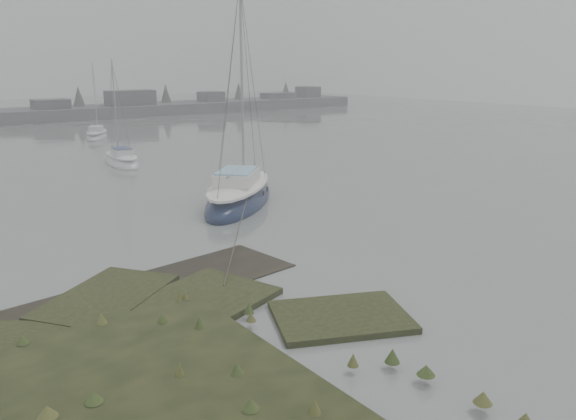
{
  "coord_description": "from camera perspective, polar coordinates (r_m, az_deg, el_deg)",
  "views": [
    {
      "loc": [
        -8.96,
        -10.52,
        6.6
      ],
      "look_at": [
        2.25,
        4.09,
        1.8
      ],
      "focal_mm": 35.0,
      "sensor_mm": 36.0,
      "label": 1
    }
  ],
  "objects": [
    {
      "name": "sailboat_far_b",
      "position": [
        54.8,
        -18.83,
        7.15
      ],
      "size": [
        3.92,
        5.39,
        7.33
      ],
      "rotation": [
        0.0,
        0.0,
        -0.48
      ],
      "color": "silver",
      "rests_on": "ground"
    },
    {
      "name": "far_shoreline",
      "position": [
        80.99,
        -11.34,
        10.25
      ],
      "size": [
        60.0,
        8.0,
        4.15
      ],
      "color": "#4C4F51",
      "rests_on": "ground"
    },
    {
      "name": "ground",
      "position": [
        42.02,
        -24.77,
        4.22
      ],
      "size": [
        160.0,
        160.0,
        0.0
      ],
      "primitive_type": "plane",
      "color": "slate",
      "rests_on": "ground"
    },
    {
      "name": "sailboat_white",
      "position": [
        39.75,
        -16.52,
        4.78
      ],
      "size": [
        2.34,
        5.46,
        7.47
      ],
      "rotation": [
        0.0,
        0.0,
        -0.12
      ],
      "color": "white",
      "rests_on": "ground"
    },
    {
      "name": "sailboat_main",
      "position": [
        27.38,
        -4.99,
        1.35
      ],
      "size": [
        7.56,
        7.37,
        11.22
      ],
      "rotation": [
        0.0,
        0.0,
        -0.81
      ],
      "color": "#121C39",
      "rests_on": "ground"
    }
  ]
}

